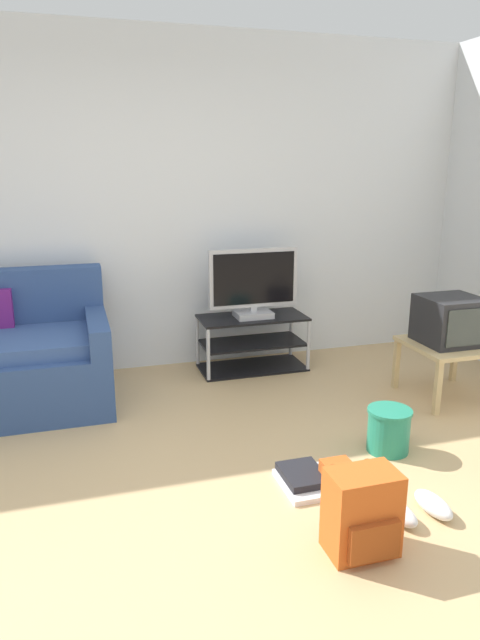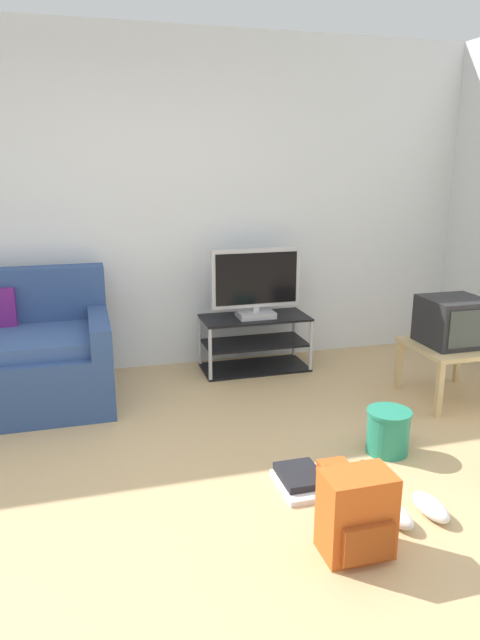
{
  "view_description": "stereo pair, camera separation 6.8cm",
  "coord_description": "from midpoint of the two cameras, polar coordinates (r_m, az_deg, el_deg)",
  "views": [
    {
      "loc": [
        -0.39,
        -2.24,
        1.68
      ],
      "look_at": [
        0.62,
        1.12,
        0.71
      ],
      "focal_mm": 31.95,
      "sensor_mm": 36.0,
      "label": 1
    },
    {
      "loc": [
        -0.33,
        -2.26,
        1.68
      ],
      "look_at": [
        0.62,
        1.12,
        0.71
      ],
      "focal_mm": 31.95,
      "sensor_mm": 36.0,
      "label": 2
    }
  ],
  "objects": [
    {
      "name": "crt_tv",
      "position": [
        4.38,
        20.99,
        -0.12
      ],
      "size": [
        0.42,
        0.41,
        0.34
      ],
      "color": "#232326",
      "rests_on": "side_table"
    },
    {
      "name": "floor_tray",
      "position": [
        3.22,
        8.29,
        -15.37
      ],
      "size": [
        0.43,
        0.34,
        0.14
      ],
      "color": "silver",
      "rests_on": "ground_plane"
    },
    {
      "name": "backpack",
      "position": [
        2.69,
        12.36,
        -18.51
      ],
      "size": [
        0.31,
        0.27,
        0.39
      ],
      "rotation": [
        0.0,
        0.0,
        -0.2
      ],
      "color": "#CC561E",
      "rests_on": "ground_plane"
    },
    {
      "name": "wall_back",
      "position": [
        4.73,
        -11.39,
        11.09
      ],
      "size": [
        9.0,
        0.1,
        2.7
      ],
      "primitive_type": "cube",
      "color": "silver",
      "rests_on": "ground_plane"
    },
    {
      "name": "flat_tv",
      "position": [
        4.63,
        2.02,
        3.63
      ],
      "size": [
        0.74,
        0.22,
        0.57
      ],
      "color": "#B2B2B7",
      "rests_on": "tv_stand"
    },
    {
      "name": "sneakers_pair",
      "position": [
        3.06,
        17.51,
        -17.7
      ],
      "size": [
        0.35,
        0.27,
        0.09
      ],
      "color": "white",
      "rests_on": "ground_plane"
    },
    {
      "name": "ground_plane",
      "position": [
        2.84,
        -5.63,
        -21.2
      ],
      "size": [
        9.0,
        9.8,
        0.02
      ],
      "primitive_type": "cube",
      "color": "tan"
    },
    {
      "name": "cleaning_bucket",
      "position": [
        3.58,
        15.15,
        -10.58
      ],
      "size": [
        0.27,
        0.27,
        0.27
      ],
      "color": "#238466",
      "rests_on": "ground_plane"
    },
    {
      "name": "tv_stand",
      "position": [
        4.78,
        1.89,
        -2.29
      ],
      "size": [
        0.89,
        0.43,
        0.46
      ],
      "color": "black",
      "rests_on": "ground_plane"
    },
    {
      "name": "side_table",
      "position": [
        4.43,
        20.84,
        -2.99
      ],
      "size": [
        0.58,
        0.58,
        0.42
      ],
      "color": "tan",
      "rests_on": "ground_plane"
    }
  ]
}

